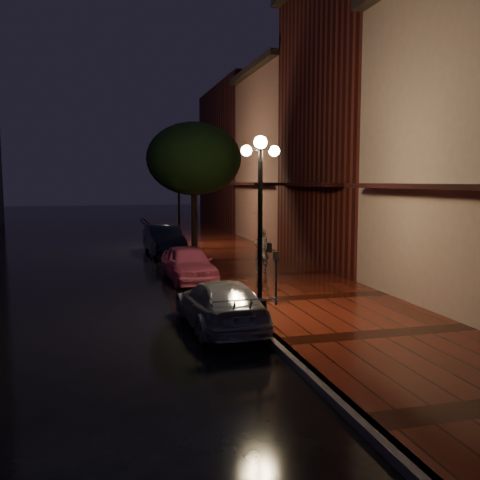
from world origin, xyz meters
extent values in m
plane|color=black|center=(0.00, 0.00, 0.00)|extent=(120.00, 120.00, 0.00)
cube|color=#4A180D|center=(2.25, 0.00, 0.07)|extent=(4.50, 60.00, 0.15)
cube|color=#595451|center=(0.00, 0.00, 0.07)|extent=(0.25, 60.00, 0.15)
cube|color=#511914|center=(7.00, 2.00, 5.50)|extent=(5.00, 8.00, 11.00)
cube|color=#8C5951|center=(7.00, 10.00, 4.50)|extent=(5.00, 8.00, 9.00)
cube|color=#511914|center=(7.00, 20.00, 5.00)|extent=(5.00, 12.00, 10.00)
cylinder|color=black|center=(0.35, -5.00, 2.15)|extent=(0.12, 0.12, 4.00)
cylinder|color=black|center=(0.35, -5.00, 0.30)|extent=(0.36, 0.36, 0.30)
cube|color=black|center=(0.35, -5.00, 4.15)|extent=(0.70, 0.08, 0.08)
sphere|color=#F7D994|center=(0.35, -5.00, 4.30)|extent=(0.32, 0.32, 0.32)
sphere|color=#F7D994|center=(0.00, -5.00, 4.10)|extent=(0.26, 0.26, 0.26)
sphere|color=#F7D994|center=(0.70, -5.00, 4.10)|extent=(0.26, 0.26, 0.26)
cylinder|color=black|center=(0.35, 9.00, 2.15)|extent=(0.12, 0.12, 4.00)
cylinder|color=black|center=(0.35, 9.00, 0.30)|extent=(0.36, 0.36, 0.30)
cube|color=black|center=(0.35, 9.00, 4.15)|extent=(0.70, 0.08, 0.08)
sphere|color=#F7D994|center=(0.35, 9.00, 4.30)|extent=(0.32, 0.32, 0.32)
sphere|color=#F7D994|center=(0.00, 9.00, 4.10)|extent=(0.26, 0.26, 0.26)
sphere|color=#F7D994|center=(0.70, 9.00, 4.10)|extent=(0.26, 0.26, 0.26)
cylinder|color=black|center=(0.60, 6.00, 1.75)|extent=(0.28, 0.28, 3.20)
ellipsoid|color=black|center=(0.60, 6.00, 4.35)|extent=(4.16, 4.16, 3.20)
sphere|color=black|center=(1.30, 6.60, 3.75)|extent=(1.80, 1.80, 1.80)
sphere|color=black|center=(0.00, 5.30, 3.85)|extent=(1.80, 1.80, 1.80)
imported|color=#E96089|center=(-0.60, 0.24, 0.61)|extent=(1.69, 3.68, 1.22)
imported|color=black|center=(-0.61, 7.35, 0.67)|extent=(1.69, 4.18, 1.35)
imported|color=#97969D|center=(-0.80, -5.69, 0.56)|extent=(1.72, 3.91, 1.12)
imported|color=silver|center=(2.05, 0.46, 0.94)|extent=(0.61, 0.44, 1.57)
imported|color=silver|center=(2.05, 0.46, 1.93)|extent=(0.91, 0.93, 0.84)
cylinder|color=black|center=(2.05, 0.46, 1.30)|extent=(0.02, 0.02, 1.26)
cube|color=black|center=(2.31, 0.41, 1.04)|extent=(0.13, 0.29, 0.31)
cylinder|color=black|center=(0.96, -4.42, 0.74)|extent=(0.06, 0.06, 1.19)
cube|color=black|center=(0.96, -4.42, 1.45)|extent=(0.15, 0.13, 0.24)
camera|label=1|loc=(-3.39, -17.45, 3.37)|focal=40.00mm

